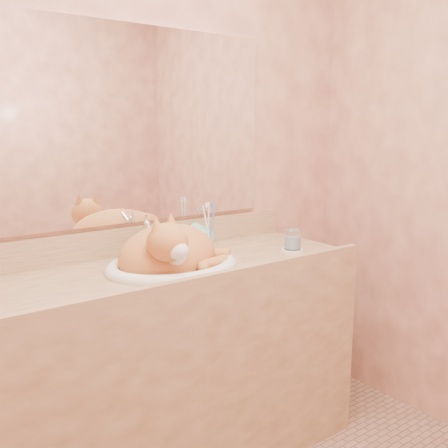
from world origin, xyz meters
TOP-DOWN VIEW (x-y plane):
  - wall_back at (0.00, 1.00)m, footprint 2.40×0.02m
  - vanity_counter at (0.00, 0.72)m, footprint 1.60×0.55m
  - mirror at (0.00, 0.99)m, footprint 1.30×0.02m
  - sink_basin at (0.02, 0.70)m, footprint 0.52×0.44m
  - faucet at (0.02, 0.90)m, footprint 0.08×0.12m
  - cat at (0.02, 0.72)m, footprint 0.51×0.46m
  - soap_dispenser at (0.10, 0.84)m, footprint 0.11×0.11m
  - toothbrush_cup at (0.31, 0.87)m, footprint 0.12×0.12m
  - toothbrushes at (0.31, 0.87)m, footprint 0.03×0.03m
  - saucer at (0.58, 0.62)m, footprint 0.10×0.10m
  - water_glass at (0.58, 0.62)m, footprint 0.07×0.07m

SIDE VIEW (x-z plane):
  - vanity_counter at x=0.00m, z-range 0.00..0.85m
  - saucer at x=0.58m, z-range 0.85..0.86m
  - toothbrush_cup at x=0.31m, z-range 0.85..0.95m
  - water_glass at x=0.58m, z-range 0.86..0.95m
  - cat at x=0.02m, z-range 0.80..1.04m
  - sink_basin at x=0.02m, z-range 0.85..1.01m
  - faucet at x=0.02m, z-range 0.85..1.01m
  - soap_dispenser at x=0.10m, z-range 0.85..1.03m
  - toothbrushes at x=0.31m, z-range 0.87..1.08m
  - wall_back at x=0.00m, z-range 0.00..2.50m
  - mirror at x=0.00m, z-range 0.99..1.79m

